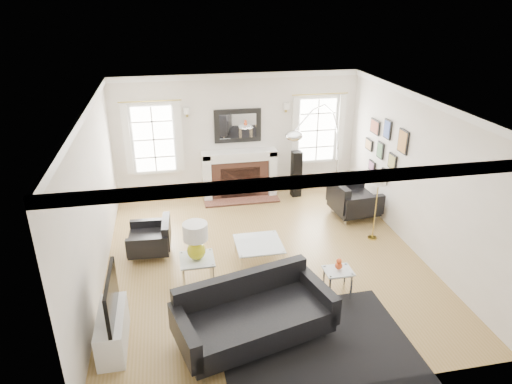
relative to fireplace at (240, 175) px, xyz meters
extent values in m
plane|color=olive|center=(0.00, -2.79, -0.54)|extent=(6.00, 6.00, 0.00)
cube|color=silver|center=(0.00, 0.21, 0.86)|extent=(5.50, 0.04, 2.80)
cube|color=silver|center=(0.00, -5.79, 0.86)|extent=(5.50, 0.04, 2.80)
cube|color=silver|center=(-2.75, -2.79, 0.86)|extent=(0.04, 6.00, 2.80)
cube|color=silver|center=(2.75, -2.79, 0.86)|extent=(0.04, 6.00, 2.80)
cube|color=white|center=(0.00, -2.79, 2.26)|extent=(5.50, 6.00, 0.02)
cube|color=white|center=(0.00, -2.79, 2.20)|extent=(5.50, 6.00, 0.12)
cube|color=white|center=(-0.75, 0.01, 0.01)|extent=(0.18, 0.38, 1.10)
cube|color=white|center=(0.75, 0.01, 0.01)|extent=(0.18, 0.38, 1.10)
cube|color=white|center=(0.00, 0.01, 0.51)|extent=(1.70, 0.38, 0.12)
cube|color=white|center=(0.00, 0.01, 0.41)|extent=(1.50, 0.34, 0.10)
cube|color=brown|center=(0.00, 0.03, -0.09)|extent=(1.30, 0.30, 0.90)
cube|color=black|center=(0.00, -0.07, -0.16)|extent=(0.90, 0.10, 0.76)
cube|color=brown|center=(0.00, -0.24, -0.52)|extent=(1.70, 0.50, 0.04)
cube|color=black|center=(0.00, 0.17, 1.11)|extent=(1.05, 0.06, 0.75)
cube|color=white|center=(0.00, 0.13, 1.11)|extent=(0.82, 0.02, 0.55)
cube|color=white|center=(-1.85, 0.18, 0.91)|extent=(1.00, 0.05, 1.60)
cube|color=white|center=(-1.85, 0.15, 0.91)|extent=(0.84, 0.02, 1.44)
cube|color=white|center=(-2.40, 0.08, 0.96)|extent=(0.14, 0.05, 1.55)
cube|color=white|center=(-1.30, 0.08, 0.96)|extent=(0.14, 0.05, 1.55)
cube|color=white|center=(1.85, 0.18, 0.91)|extent=(1.00, 0.05, 1.60)
cube|color=white|center=(1.85, 0.15, 0.91)|extent=(0.84, 0.02, 1.44)
cube|color=white|center=(1.30, 0.08, 0.96)|extent=(0.14, 0.05, 1.55)
cube|color=white|center=(2.40, 0.08, 0.96)|extent=(0.14, 0.05, 1.55)
cube|color=black|center=(2.72, -2.19, 1.31)|extent=(0.03, 0.34, 0.44)
cube|color=#B67530|center=(2.70, -2.19, 1.31)|extent=(0.01, 0.29, 0.39)
cube|color=black|center=(2.72, -1.54, 1.36)|extent=(0.03, 0.28, 0.38)
cube|color=#394F9F|center=(2.70, -1.54, 1.36)|extent=(0.01, 0.23, 0.33)
cube|color=black|center=(2.72, -0.99, 1.26)|extent=(0.03, 0.40, 0.30)
cube|color=#A54C32|center=(2.70, -0.99, 1.26)|extent=(0.01, 0.35, 0.25)
cube|color=black|center=(2.72, -1.89, 0.81)|extent=(0.03, 0.30, 0.30)
cube|color=#999045|center=(2.70, -1.89, 0.81)|extent=(0.01, 0.25, 0.25)
cube|color=black|center=(2.72, -1.34, 0.86)|extent=(0.03, 0.26, 0.34)
cube|color=#467446|center=(2.70, -1.34, 0.86)|extent=(0.01, 0.21, 0.29)
cube|color=black|center=(2.72, -0.79, 0.81)|extent=(0.03, 0.32, 0.24)
cube|color=tan|center=(2.70, -0.79, 0.81)|extent=(0.01, 0.27, 0.19)
cube|color=black|center=(2.72, -1.64, 0.41)|extent=(0.03, 0.24, 0.30)
cube|color=#442F5E|center=(2.70, -1.64, 0.41)|extent=(0.01, 0.19, 0.25)
cube|color=black|center=(2.72, -1.04, 0.41)|extent=(0.03, 0.28, 0.22)
cube|color=#975881|center=(2.70, -1.04, 0.41)|extent=(0.01, 0.23, 0.17)
cube|color=white|center=(-2.45, -4.49, -0.29)|extent=(0.35, 1.00, 0.50)
cube|color=black|center=(-2.40, -4.49, 0.26)|extent=(0.05, 1.00, 0.58)
cube|color=black|center=(0.22, -5.12, -0.54)|extent=(2.61, 2.19, 0.01)
cube|color=black|center=(-0.57, -4.76, -0.23)|extent=(2.17, 1.42, 0.33)
cube|color=black|center=(-0.67, -4.36, 0.01)|extent=(1.97, 0.66, 0.56)
cube|color=black|center=(-1.51, -5.01, -0.10)|extent=(0.39, 0.95, 0.42)
cube|color=black|center=(0.38, -4.52, -0.10)|extent=(0.39, 0.95, 0.42)
cube|color=black|center=(-2.01, -2.20, -0.29)|extent=(0.75, 0.75, 0.27)
cube|color=black|center=(-1.69, -2.22, -0.10)|extent=(0.16, 0.72, 0.44)
cube|color=black|center=(-1.99, -1.84, -0.19)|extent=(0.72, 0.15, 0.34)
cube|color=black|center=(-2.03, -2.55, -0.19)|extent=(0.72, 0.15, 0.34)
cube|color=black|center=(2.20, -1.46, -0.24)|extent=(0.92, 0.92, 0.32)
cube|color=black|center=(1.82, -1.49, -0.01)|extent=(0.22, 0.86, 0.53)
cube|color=black|center=(2.24, -1.88, -0.12)|extent=(0.86, 0.20, 0.40)
cube|color=black|center=(2.16, -1.03, -0.12)|extent=(0.86, 0.20, 0.40)
cube|color=silver|center=(-0.12, -2.79, -0.20)|extent=(0.80, 0.80, 0.02)
cylinder|color=silver|center=(-0.48, -3.15, -0.36)|extent=(0.04, 0.04, 0.36)
cylinder|color=silver|center=(0.24, -3.15, -0.36)|extent=(0.04, 0.04, 0.36)
cylinder|color=silver|center=(-0.48, -2.43, -0.36)|extent=(0.04, 0.04, 0.36)
cylinder|color=silver|center=(0.24, -2.43, -0.36)|extent=(0.04, 0.04, 0.36)
cube|color=silver|center=(-1.23, -3.45, 0.03)|extent=(0.53, 0.53, 0.02)
cylinder|color=silver|center=(-1.46, -3.68, -0.25)|extent=(0.04, 0.04, 0.58)
cylinder|color=silver|center=(-1.01, -3.68, -0.25)|extent=(0.04, 0.04, 0.58)
cylinder|color=silver|center=(-1.46, -3.23, -0.25)|extent=(0.04, 0.04, 0.58)
cylinder|color=silver|center=(-1.01, -3.23, -0.25)|extent=(0.04, 0.04, 0.58)
cube|color=silver|center=(0.88, -4.02, -0.08)|extent=(0.43, 0.36, 0.02)
cylinder|color=silver|center=(0.71, -4.16, -0.31)|extent=(0.04, 0.04, 0.47)
cylinder|color=silver|center=(1.05, -4.16, -0.31)|extent=(0.04, 0.04, 0.47)
cylinder|color=silver|center=(0.71, -3.88, -0.31)|extent=(0.04, 0.04, 0.47)
cylinder|color=silver|center=(1.05, -3.88, -0.31)|extent=(0.04, 0.04, 0.47)
sphere|color=yellow|center=(-1.23, -3.45, 0.18)|extent=(0.29, 0.29, 0.29)
cylinder|color=yellow|center=(-1.23, -3.45, 0.33)|extent=(0.04, 0.04, 0.11)
cylinder|color=white|center=(-1.23, -3.45, 0.52)|extent=(0.38, 0.38, 0.27)
sphere|color=#DA4A1C|center=(0.88, -4.02, 0.01)|extent=(0.12, 0.12, 0.12)
sphere|color=#DA4A1C|center=(0.88, -4.02, 0.09)|extent=(0.08, 0.08, 0.08)
cube|color=silver|center=(2.20, -0.36, -0.44)|extent=(0.25, 0.40, 0.20)
ellipsoid|color=silver|center=(0.81, -1.55, 1.34)|extent=(0.34, 0.34, 0.20)
cylinder|color=#B2993E|center=(2.20, -2.44, -0.53)|extent=(0.17, 0.17, 0.03)
cylinder|color=#B2993E|center=(2.20, -2.44, 0.06)|extent=(0.02, 0.02, 1.20)
cylinder|color=white|center=(2.20, -2.44, 0.70)|extent=(0.27, 0.27, 0.22)
cube|color=black|center=(1.29, -0.18, 0.00)|extent=(0.23, 0.23, 1.07)
camera|label=1|loc=(-1.50, -9.58, 3.85)|focal=32.00mm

